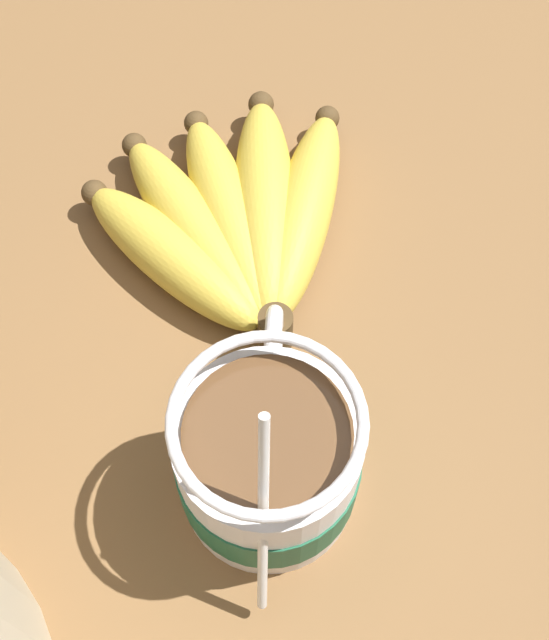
# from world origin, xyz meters

# --- Properties ---
(table) EXTENTS (0.95, 0.95, 0.03)m
(table) POSITION_xyz_m (0.00, 0.00, 0.02)
(table) COLOR brown
(table) RESTS_ON ground
(coffee_mug) EXTENTS (0.15, 0.10, 0.15)m
(coffee_mug) POSITION_xyz_m (-0.02, -0.00, 0.08)
(coffee_mug) COLOR silver
(coffee_mug) RESTS_ON table
(banana_bunch) EXTENTS (0.19, 0.18, 0.04)m
(banana_bunch) POSITION_xyz_m (0.14, 0.03, 0.05)
(banana_bunch) COLOR #4C381E
(banana_bunch) RESTS_ON table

